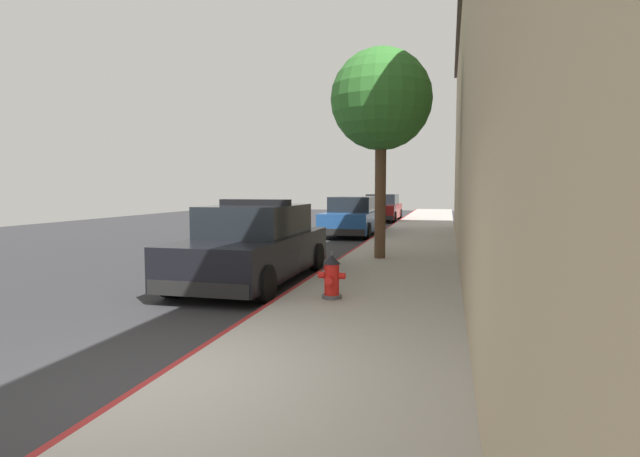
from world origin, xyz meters
TOP-DOWN VIEW (x-y plane):
  - ground_plane at (-4.57, 10.00)m, footprint 28.44×60.00m
  - sidewalk_pavement at (1.43, 10.00)m, footprint 2.86×60.00m
  - curb_painted_edge at (-0.04, 10.00)m, footprint 0.08×60.00m
  - storefront_building at (5.54, 7.63)m, footprint 5.60×25.42m
  - police_cruiser at (-1.19, 5.48)m, footprint 1.94×4.84m
  - parked_car_silver_ahead at (-1.15, 16.20)m, footprint 1.94×4.84m
  - parked_car_dark_far at (-1.13, 25.48)m, footprint 1.94×4.84m
  - fire_hydrant at (0.81, 3.75)m, footprint 0.44×0.40m
  - street_tree at (0.93, 8.71)m, footprint 2.52×2.52m

SIDE VIEW (x-z plane):
  - ground_plane at x=-4.57m, z-range -0.20..0.00m
  - sidewalk_pavement at x=1.43m, z-range 0.00..0.14m
  - curb_painted_edge at x=-0.04m, z-range 0.00..0.14m
  - fire_hydrant at x=0.81m, z-range 0.11..0.87m
  - parked_car_silver_ahead at x=-1.15m, z-range -0.04..1.52m
  - parked_car_dark_far at x=-1.13m, z-range -0.04..1.52m
  - police_cruiser at x=-1.19m, z-range -0.10..1.58m
  - storefront_building at x=5.54m, z-range 0.01..7.29m
  - street_tree at x=0.93m, z-range 1.46..6.69m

